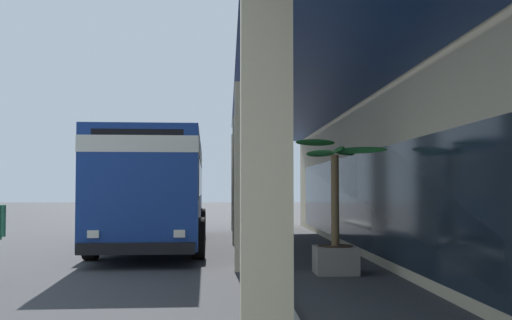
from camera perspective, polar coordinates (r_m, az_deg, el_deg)
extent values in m
plane|color=#38383A|center=(16.77, 18.18, -8.33)|extent=(120.00, 120.00, 0.00)
cube|color=#9E998E|center=(16.09, -0.37, -8.49)|extent=(29.71, 0.50, 0.12)
cube|color=#C6B793|center=(25.28, -1.67, -2.06)|extent=(0.55, 0.55, 3.91)
cube|color=#C6B793|center=(19.09, -1.36, -1.87)|extent=(0.55, 0.55, 3.91)
cube|color=#C6B793|center=(12.91, -0.77, -1.51)|extent=(0.55, 0.55, 3.91)
cube|color=#C6B793|center=(6.73, 0.91, -0.49)|extent=(0.55, 0.55, 3.91)
cube|color=navy|center=(16.29, 3.57, 6.41)|extent=(24.76, 3.16, 0.82)
cube|color=#19232D|center=(16.35, 9.34, -3.66)|extent=(20.80, 0.08, 2.40)
cube|color=navy|center=(18.71, -9.08, -2.53)|extent=(11.08, 2.94, 2.75)
cube|color=silver|center=(18.73, -9.06, 0.30)|extent=(11.10, 2.96, 0.36)
cube|color=#19232D|center=(19.01, -9.01, -1.85)|extent=(9.33, 2.91, 0.90)
cube|color=#19232D|center=(13.26, -10.91, -1.95)|extent=(0.14, 2.24, 1.20)
cube|color=black|center=(13.30, -10.88, 2.23)|extent=(0.13, 1.94, 0.28)
cube|color=black|center=(13.19, -11.03, -8.04)|extent=(0.29, 2.45, 0.24)
cube|color=silver|center=(13.18, -7.09, -6.76)|extent=(0.07, 0.24, 0.16)
cube|color=silver|center=(13.37, -14.81, -6.63)|extent=(0.07, 0.24, 0.16)
cube|color=silver|center=(20.26, -8.73, 1.69)|extent=(2.46, 1.87, 0.24)
cylinder|color=black|center=(15.07, -5.32, -7.20)|extent=(1.00, 0.30, 1.00)
cylinder|color=black|center=(15.31, -14.98, -7.05)|extent=(1.00, 0.30, 1.00)
cylinder|color=black|center=(21.76, -5.11, -5.79)|extent=(1.00, 0.30, 1.00)
cylinder|color=black|center=(21.93, -11.82, -5.72)|extent=(1.00, 0.30, 1.00)
cylinder|color=#26664C|center=(11.57, -22.33, -5.22)|extent=(0.09, 0.09, 0.55)
cube|color=gray|center=(12.56, 7.35, -9.16)|extent=(0.83, 0.83, 0.54)
cylinder|color=#332319|center=(12.53, 7.34, -7.88)|extent=(0.71, 0.71, 0.02)
cylinder|color=brown|center=(12.48, 7.31, -3.73)|extent=(0.16, 0.16, 1.83)
ellipsoid|color=#1E6028|center=(12.15, 7.63, 0.93)|extent=(0.72, 0.23, 0.18)
ellipsoid|color=#1E6028|center=(12.37, 9.65, 0.90)|extent=(0.64, 1.04, 0.19)
ellipsoid|color=#1E6028|center=(12.84, 8.17, 0.66)|extent=(0.73, 0.67, 0.16)
ellipsoid|color=#1E6028|center=(12.92, 5.95, 0.61)|extent=(1.01, 0.64, 0.18)
ellipsoid|color=#1E6028|center=(12.33, 5.51, 1.62)|extent=(0.44, 0.88, 0.17)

